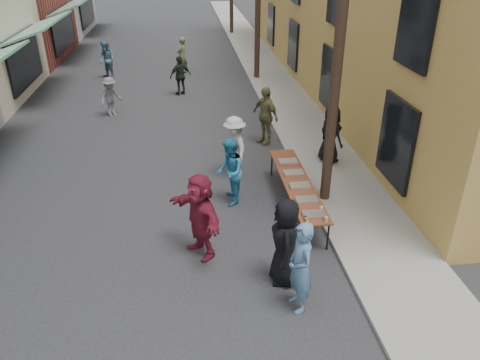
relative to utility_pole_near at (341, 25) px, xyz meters
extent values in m
plane|color=#28282B|center=(-4.30, -3.00, -4.50)|extent=(120.00, 120.00, 0.00)
cube|color=gray|center=(0.70, 12.00, -4.45)|extent=(2.20, 60.00, 0.10)
cylinder|color=#2D2116|center=(0.00, 0.00, 0.00)|extent=(0.26, 0.26, 9.00)
cube|color=#622B17|center=(-0.84, -0.25, -3.77)|extent=(0.70, 4.00, 0.04)
cylinder|color=black|center=(-1.13, -2.13, -4.14)|extent=(0.04, 0.04, 0.71)
cylinder|color=black|center=(-0.55, -2.13, -4.14)|extent=(0.04, 0.04, 0.71)
cylinder|color=black|center=(-1.13, 1.63, -4.14)|extent=(0.04, 0.04, 0.71)
cylinder|color=black|center=(-0.55, 1.63, -4.14)|extent=(0.04, 0.04, 0.71)
cube|color=maroon|center=(-0.84, -1.90, -3.71)|extent=(0.50, 0.33, 0.08)
cube|color=#B2B2B7|center=(-0.84, -1.25, -3.71)|extent=(0.50, 0.33, 0.08)
cube|color=tan|center=(-0.84, -0.55, -3.71)|extent=(0.50, 0.33, 0.08)
cube|color=#B2B2B7|center=(-0.84, 0.15, -3.71)|extent=(0.50, 0.33, 0.08)
cube|color=tan|center=(-0.84, 0.85, -3.71)|extent=(0.50, 0.33, 0.08)
cylinder|color=#A57F26|center=(-1.06, -2.20, -3.71)|extent=(0.07, 0.07, 0.08)
cylinder|color=#A57F26|center=(-1.06, -2.10, -3.71)|extent=(0.07, 0.07, 0.08)
cylinder|color=#A57F26|center=(-1.06, -2.00, -3.71)|extent=(0.07, 0.07, 0.08)
cylinder|color=tan|center=(-0.64, -2.15, -3.69)|extent=(0.08, 0.08, 0.12)
imported|color=black|center=(-1.72, -3.03, -3.57)|extent=(0.67, 0.96, 1.85)
imported|color=teal|center=(-1.61, -3.84, -3.58)|extent=(0.54, 0.73, 1.84)
imported|color=teal|center=(-2.49, 0.22, -3.61)|extent=(0.71, 0.89, 1.78)
imported|color=beige|center=(-2.20, 1.79, -3.60)|extent=(0.92, 1.28, 1.80)
imported|color=olive|center=(-0.93, 4.07, -3.53)|extent=(1.01, 1.22, 1.95)
imported|color=maroon|center=(-3.34, -1.92, -3.53)|extent=(1.38, 1.84, 1.94)
imported|color=black|center=(0.74, 2.19, -3.52)|extent=(0.87, 1.02, 1.77)
imported|color=slate|center=(-6.38, 7.43, -3.74)|extent=(1.09, 1.10, 1.52)
imported|color=black|center=(-3.69, 9.88, -3.66)|extent=(1.06, 0.79, 1.68)
imported|color=#586A3D|center=(-3.58, 13.44, -3.59)|extent=(0.71, 0.79, 1.82)
imported|color=teal|center=(-7.23, 13.02, -3.61)|extent=(1.10, 1.08, 1.79)
camera|label=1|loc=(-3.50, -10.42, 1.75)|focal=35.00mm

